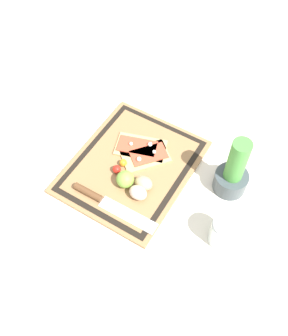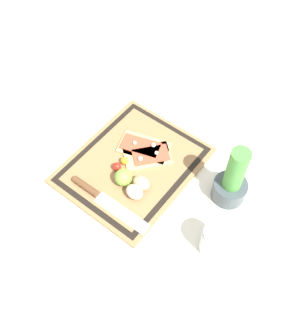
% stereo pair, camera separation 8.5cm
% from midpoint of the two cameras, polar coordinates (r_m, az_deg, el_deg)
% --- Properties ---
extents(ground_plane, '(6.00, 6.00, 0.00)m').
position_cam_midpoint_polar(ground_plane, '(1.32, 0.24, 0.12)').
color(ground_plane, silver).
extents(cutting_board, '(0.46, 0.37, 0.02)m').
position_cam_midpoint_polar(cutting_board, '(1.31, 0.24, 0.32)').
color(cutting_board, '#997047').
rests_on(cutting_board, ground_plane).
extents(pizza_slice_near, '(0.14, 0.19, 0.02)m').
position_cam_midpoint_polar(pizza_slice_near, '(1.34, 1.71, 3.00)').
color(pizza_slice_near, tan).
rests_on(pizza_slice_near, cutting_board).
extents(pizza_slice_far, '(0.18, 0.17, 0.02)m').
position_cam_midpoint_polar(pizza_slice_far, '(1.32, 2.44, 1.64)').
color(pizza_slice_far, tan).
rests_on(pizza_slice_far, cutting_board).
extents(knife, '(0.04, 0.29, 0.02)m').
position_cam_midpoint_polar(knife, '(1.24, -4.86, -4.01)').
color(knife, silver).
rests_on(knife, cutting_board).
extents(egg_brown, '(0.05, 0.06, 0.05)m').
position_cam_midpoint_polar(egg_brown, '(1.24, 1.59, -2.29)').
color(egg_brown, tan).
rests_on(egg_brown, cutting_board).
extents(egg_pink, '(0.05, 0.06, 0.05)m').
position_cam_midpoint_polar(egg_pink, '(1.22, 0.60, -3.59)').
color(egg_pink, beige).
rests_on(egg_pink, cutting_board).
extents(lime, '(0.06, 0.06, 0.06)m').
position_cam_midpoint_polar(lime, '(1.24, -1.05, -1.45)').
color(lime, '#7FB742').
rests_on(lime, cutting_board).
extents(cherry_tomato_red, '(0.03, 0.03, 0.03)m').
position_cam_midpoint_polar(cherry_tomato_red, '(1.28, -2.07, 0.12)').
color(cherry_tomato_red, red).
rests_on(cherry_tomato_red, cutting_board).
extents(cherry_tomato_yellow, '(0.03, 0.03, 0.03)m').
position_cam_midpoint_polar(cherry_tomato_yellow, '(1.30, -1.03, 0.96)').
color(cherry_tomato_yellow, orange).
rests_on(cherry_tomato_yellow, cutting_board).
extents(herb_pot, '(0.11, 0.11, 0.23)m').
position_cam_midpoint_polar(herb_pot, '(1.23, 14.55, -2.13)').
color(herb_pot, '#3D474C').
rests_on(herb_pot, ground_plane).
extents(sauce_jar, '(0.08, 0.08, 0.10)m').
position_cam_midpoint_polar(sauce_jar, '(1.17, 12.28, -10.46)').
color(sauce_jar, silver).
rests_on(sauce_jar, ground_plane).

